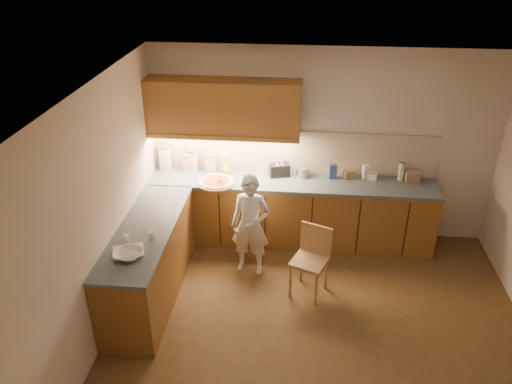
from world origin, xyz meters
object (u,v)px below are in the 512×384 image
pizza_on_board (216,182)px  wooden_chair (312,255)px  toaster (279,170)px  oil_jug (226,165)px  child (251,225)px

pizza_on_board → wooden_chair: (1.26, -0.87, -0.45)m
wooden_chair → toaster: toaster is taller
pizza_on_board → toaster: 0.86m
wooden_chair → oil_jug: bearing=157.4°
pizza_on_board → toaster: (0.80, 0.30, 0.06)m
toaster → oil_jug: bearing=165.7°
pizza_on_board → toaster: size_ratio=1.69×
wooden_chair → oil_jug: size_ratio=2.87×
pizza_on_board → oil_jug: oil_jug is taller
pizza_on_board → oil_jug: 0.33m
pizza_on_board → wooden_chair: size_ratio=0.58×
wooden_chair → oil_jug: 1.74m
child → oil_jug: size_ratio=4.46×
pizza_on_board → toaster: bearing=20.8°
child → oil_jug: (-0.42, 0.85, 0.40)m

